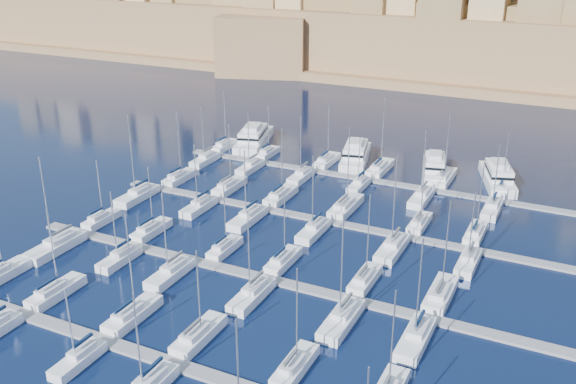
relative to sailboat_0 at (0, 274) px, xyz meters
The scene contains 52 objects.
ground 45.24m from the sailboat_0, 39.00° to the left, with size 600.00×600.00×0.00m, color black.
pontoon_near 35.59m from the sailboat_0, ahead, with size 84.00×2.00×0.40m, color slate.
pontoon_mid_near 38.82m from the sailboat_0, 25.10° to the left, with size 84.00×2.00×0.40m, color slate.
pontoon_mid_far 52.11m from the sailboat_0, 47.58° to the left, with size 84.00×2.00×0.40m, color slate.
pontoon_far 69.94m from the sailboat_0, 59.83° to the left, with size 84.00×2.00×0.40m, color slate.
sailboat_0 is the anchor object (origin of this frame).
sailboat_1 10.70m from the sailboat_0, ahead, with size 2.72×9.06×13.16m.
sailboat_2 23.70m from the sailboat_0, ahead, with size 2.78×9.27×14.98m.
sailboat_3 33.86m from the sailboat_0, ahead, with size 2.71×9.02×12.35m.
sailboat_4 46.99m from the sailboat_0, ahead, with size 2.51×8.35×13.36m.
sailboat_8 26.14m from the sailboat_0, 22.89° to the right, with size 2.24×7.47×10.45m.
sailboat_12 21.19m from the sailboat_0, 89.78° to the left, with size 2.29×7.64×11.59m.
sailboat_13 23.91m from the sailboat_0, 64.38° to the left, with size 2.52×8.40×11.86m.
sailboat_14 32.50m from the sailboat_0, 40.70° to the left, with size 2.30×7.66×11.44m.
sailboat_15 40.78m from the sailboat_0, 31.88° to the left, with size 2.51×8.36×11.67m.
sailboat_16 52.18m from the sailboat_0, 24.41° to the left, with size 2.53×8.42×13.79m.
sailboat_17 62.22m from the sailboat_0, 20.95° to the left, with size 2.94×9.80×14.52m.
sailboat_18 10.22m from the sailboat_0, 86.49° to the left, with size 3.24×10.80×15.98m.
sailboat_19 16.74m from the sailboat_0, 43.40° to the left, with size 2.44×8.14×12.02m.
sailboat_20 24.39m from the sailboat_0, 26.89° to the left, with size 2.73×9.10×13.87m.
sailboat_21 36.85m from the sailboat_0, 17.30° to the left, with size 2.78×9.25×13.59m.
sailboat_22 49.46m from the sailboat_0, 12.44° to the left, with size 2.96×9.86×15.93m.
sailboat_23 58.85m from the sailboat_0, 10.62° to the left, with size 2.84×9.47×14.72m.
sailboat_24 43.72m from the sailboat_0, 89.36° to the left, with size 2.62×8.73×14.47m.
sailboat_25 45.54m from the sailboat_0, 74.77° to the left, with size 2.75×9.18×13.29m.
sailboat_26 49.69m from the sailboat_0, 62.45° to the left, with size 2.83×9.42×13.98m.
sailboat_27 57.13m from the sailboat_0, 51.33° to the left, with size 3.16×10.53×15.61m.
sailboat_28 65.82m from the sailboat_0, 41.30° to the left, with size 2.44×8.15×12.71m.
sailboat_29 73.15m from the sailboat_0, 36.64° to the left, with size 2.58×8.59×12.63m.
sailboat_30 32.58m from the sailboat_0, 91.94° to the left, with size 3.01×10.05×16.51m.
sailboat_31 35.34m from the sailboat_0, 69.96° to the left, with size 2.62×8.75×12.83m.
sailboat_32 39.62m from the sailboat_0, 55.66° to the left, with size 2.93×9.75×13.47m.
sailboat_33 47.82m from the sailboat_0, 43.81° to the left, with size 2.69×8.95×14.13m.
sailboat_34 58.12m from the sailboat_0, 34.13° to the left, with size 2.98×9.95×16.47m.
sailboat_35 68.28m from the sailboat_0, 29.13° to the left, with size 2.60×8.68×12.34m.
sailboat_36 65.47m from the sailboat_0, 91.84° to the left, with size 2.44×8.14×13.70m.
sailboat_37 65.83m from the sailboat_0, 81.93° to the left, with size 2.29×7.63×11.62m.
sailboat_38 69.89m from the sailboat_0, 70.71° to the left, with size 2.77×9.23×13.73m.
sailboat_39 75.06m from the sailboat_0, 62.34° to the left, with size 3.08×10.28×15.89m.
sailboat_40 82.11m from the sailboat_0, 54.16° to the left, with size 3.14×10.45×14.27m.
sailboat_41 88.46m from the sailboat_0, 47.79° to the left, with size 2.50×8.33×12.50m.
sailboat_42 55.28m from the sailboat_0, 90.83° to the left, with size 2.58×8.61×12.75m.
sailboat_43 56.30m from the sailboat_0, 79.48° to the left, with size 2.54×8.45×12.99m.
sailboat_44 59.50m from the sailboat_0, 68.22° to the left, with size 2.60×8.65×13.56m.
sailboat_45 65.32m from the sailboat_0, 58.43° to the left, with size 2.35×7.84×10.80m.
sailboat_46 72.08m from the sailboat_0, 49.53° to the left, with size 2.85×9.51×13.99m.
sailboat_47 81.07m from the sailboat_0, 42.83° to the left, with size 2.68×8.94×13.14m.
motor_yacht_a 71.03m from the sailboat_0, 88.03° to the left, with size 10.52×19.57×5.25m.
motor_yacht_b 75.51m from the sailboat_0, 68.15° to the left, with size 8.86×17.59×5.25m.
motor_yacht_c 82.85m from the sailboat_0, 56.73° to the left, with size 7.96×15.83×5.25m.
motor_yacht_d 90.73m from the sailboat_0, 50.29° to the left, with size 9.75×16.95×5.25m.
fortified_city 187.55m from the sailboat_0, 79.23° to the left, with size 460.00×108.95×59.52m.
Camera 1 is at (37.26, -82.92, 46.29)m, focal length 40.00 mm.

